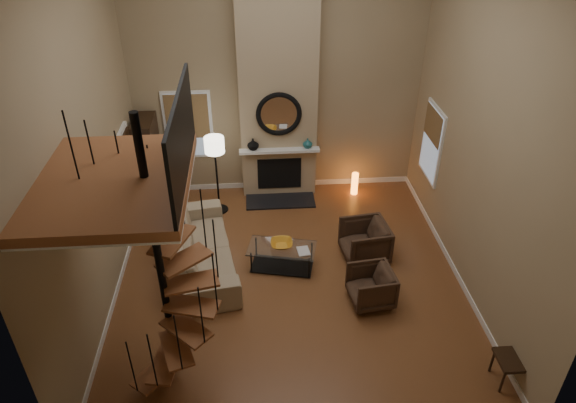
{
  "coord_description": "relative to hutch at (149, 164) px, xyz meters",
  "views": [
    {
      "loc": [
        -0.57,
        -7.0,
        6.17
      ],
      "look_at": [
        0.0,
        0.4,
        1.4
      ],
      "focal_mm": 32.37,
      "sensor_mm": 36.0,
      "label": 1
    }
  ],
  "objects": [
    {
      "name": "spiral_stair",
      "position": [
        0.96,
        -4.55,
        0.83
      ],
      "size": [
        1.47,
        1.47,
        4.06
      ],
      "color": "black",
      "rests_on": "ground"
    },
    {
      "name": "firebox",
      "position": [
        2.74,
        0.1,
        -0.4
      ],
      "size": [
        0.95,
        0.02,
        0.72
      ],
      "primitive_type": "cube",
      "color": "black",
      "rests_on": "chimney_breast"
    },
    {
      "name": "hearth",
      "position": [
        2.74,
        -0.19,
        -0.93
      ],
      "size": [
        1.5,
        0.6,
        0.04
      ],
      "primitive_type": "cube",
      "color": "black",
      "rests_on": "ground"
    },
    {
      "name": "floor_lamp",
      "position": [
        1.42,
        -0.41,
        0.46
      ],
      "size": [
        0.4,
        0.4,
        1.71
      ],
      "color": "black",
      "rests_on": "ground"
    },
    {
      "name": "ground",
      "position": [
        2.74,
        -2.76,
        -0.95
      ],
      "size": [
        6.0,
        6.5,
        0.01
      ],
      "primitive_type": "cube",
      "color": "#93592F",
      "rests_on": "ground"
    },
    {
      "name": "mirror_disc",
      "position": [
        2.74,
        0.09,
        1.0
      ],
      "size": [
        0.8,
        0.01,
        0.8
      ],
      "primitive_type": "cylinder",
      "rotation": [
        1.57,
        0.0,
        0.0
      ],
      "color": "white",
      "rests_on": "chimney_breast"
    },
    {
      "name": "sofa",
      "position": [
        1.16,
        -2.21,
        -0.55
      ],
      "size": [
        1.48,
        2.82,
        0.78
      ],
      "primitive_type": "imported",
      "rotation": [
        0.0,
        0.0,
        1.74
      ],
      "color": "tan",
      "rests_on": "ground"
    },
    {
      "name": "chimney_breast",
      "position": [
        2.74,
        0.3,
        1.8
      ],
      "size": [
        1.6,
        0.38,
        5.5
      ],
      "primitive_type": "cube",
      "color": "tan",
      "rests_on": "ground"
    },
    {
      "name": "side_chair",
      "position": [
        5.75,
        -5.16,
        -0.42
      ],
      "size": [
        0.45,
        0.45,
        0.96
      ],
      "color": "black",
      "rests_on": "ground"
    },
    {
      "name": "left_wall",
      "position": [
        -0.26,
        -2.76,
        1.8
      ],
      "size": [
        0.02,
        6.5,
        5.5
      ],
      "primitive_type": "cube",
      "color": "tan",
      "rests_on": "ground"
    },
    {
      "name": "mantel",
      "position": [
        2.74,
        0.02,
        0.2
      ],
      "size": [
        1.7,
        0.18,
        0.06
      ],
      "primitive_type": "cube",
      "color": "white",
      "rests_on": "chimney_breast"
    },
    {
      "name": "bowl",
      "position": [
        2.63,
        -2.36,
        -0.45
      ],
      "size": [
        0.4,
        0.4,
        0.1
      ],
      "primitive_type": "imported",
      "color": "gold",
      "rests_on": "coffee_table"
    },
    {
      "name": "window_back",
      "position": [
        0.84,
        0.46,
        0.67
      ],
      "size": [
        1.02,
        0.06,
        1.52
      ],
      "color": "white",
      "rests_on": "back_wall"
    },
    {
      "name": "front_wall",
      "position": [
        2.74,
        -6.01,
        1.8
      ],
      "size": [
        6.0,
        0.02,
        5.5
      ],
      "primitive_type": "cube",
      "color": "tan",
      "rests_on": "ground"
    },
    {
      "name": "vase_right",
      "position": [
        3.34,
        0.06,
        0.33
      ],
      "size": [
        0.2,
        0.2,
        0.21
      ],
      "primitive_type": "imported",
      "color": "#1A585D",
      "rests_on": "mantel"
    },
    {
      "name": "armchair_far",
      "position": [
        4.1,
        -3.43,
        -0.6
      ],
      "size": [
        0.78,
        0.76,
        0.64
      ],
      "primitive_type": "imported",
      "rotation": [
        0.0,
        0.0,
        -1.45
      ],
      "color": "#3F2A1D",
      "rests_on": "ground"
    },
    {
      "name": "vase_left",
      "position": [
        2.19,
        0.06,
        0.35
      ],
      "size": [
        0.24,
        0.24,
        0.25
      ],
      "primitive_type": "imported",
      "color": "black",
      "rests_on": "mantel"
    },
    {
      "name": "armchair_near",
      "position": [
        4.25,
        -2.2,
        -0.6
      ],
      "size": [
        0.91,
        0.89,
        0.75
      ],
      "primitive_type": "imported",
      "rotation": [
        0.0,
        0.0,
        -1.45
      ],
      "color": "#3F2A1D",
      "rests_on": "ground"
    },
    {
      "name": "baseboard_back",
      "position": [
        2.74,
        0.48,
        -0.89
      ],
      "size": [
        6.0,
        0.02,
        0.12
      ],
      "primitive_type": "cube",
      "color": "white",
      "rests_on": "ground"
    },
    {
      "name": "book",
      "position": [
        2.98,
        -2.56,
        -0.49
      ],
      "size": [
        0.24,
        0.3,
        0.03
      ],
      "primitive_type": "imported",
      "rotation": [
        0.0,
        0.0,
        0.12
      ],
      "color": "gray",
      "rests_on": "coffee_table"
    },
    {
      "name": "right_wall",
      "position": [
        5.74,
        -2.76,
        1.8
      ],
      "size": [
        0.02,
        6.5,
        5.5
      ],
      "primitive_type": "cube",
      "color": "tan",
      "rests_on": "ground"
    },
    {
      "name": "baseboard_left",
      "position": [
        -0.25,
        -2.76,
        -0.89
      ],
      "size": [
        0.02,
        6.5,
        0.12
      ],
      "primitive_type": "cube",
      "color": "white",
      "rests_on": "ground"
    },
    {
      "name": "back_wall",
      "position": [
        2.74,
        0.49,
        1.8
      ],
      "size": [
        6.0,
        0.02,
        5.5
      ],
      "primitive_type": "cube",
      "color": "tan",
      "rests_on": "ground"
    },
    {
      "name": "loft",
      "position": [
        0.7,
        -4.56,
        2.29
      ],
      "size": [
        1.7,
        2.2,
        1.09
      ],
      "color": "#955630",
      "rests_on": "left_wall"
    },
    {
      "name": "coffee_table",
      "position": [
        2.63,
        -2.41,
        -0.67
      ],
      "size": [
        1.31,
        0.86,
        0.45
      ],
      "color": "silver",
      "rests_on": "ground"
    },
    {
      "name": "hutch",
      "position": [
        0.0,
        0.0,
        0.0
      ],
      "size": [
        0.42,
        0.9,
        2.02
      ],
      "primitive_type": "cube",
      "color": "black",
      "rests_on": "ground"
    },
    {
      "name": "mirror_frame",
      "position": [
        2.74,
        0.08,
        1.0
      ],
      "size": [
        0.94,
        0.1,
        0.94
      ],
      "primitive_type": "torus",
      "rotation": [
        1.57,
        0.0,
        0.0
      ],
      "color": "black",
      "rests_on": "chimney_breast"
    },
    {
      "name": "baseboard_right",
      "position": [
        5.73,
        -2.76,
        -0.89
      ],
      "size": [
        0.02,
        6.5,
        0.12
      ],
      "primitive_type": "cube",
      "color": "white",
      "rests_on": "ground"
    },
    {
      "name": "window_right",
      "position": [
        5.71,
        -0.76,
        0.68
      ],
      "size": [
        0.06,
        1.02,
        1.52
      ],
      "color": "white",
      "rests_on": "right_wall"
    },
    {
      "name": "accent_lamp",
      "position": [
        4.42,
        0.04,
        -0.7
      ],
      "size": [
        0.15,
        0.15,
        0.53
      ],
      "primitive_type": "cylinder",
      "color": "orange",
      "rests_on": "ground"
    },
    {
      "name": "entry_door",
      "position": [
        -0.21,
        -0.96,
        0.1
      ],
      "size": [
        0.1,
        1.05,
        2.16
      ],
      "color": "white",
      "rests_on": "ground"
    }
  ]
}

